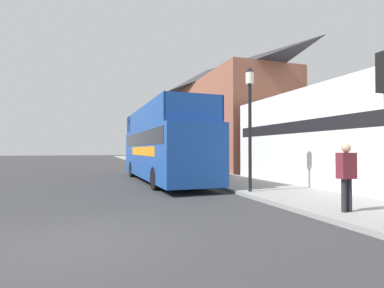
% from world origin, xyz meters
% --- Properties ---
extents(ground_plane, '(144.00, 144.00, 0.00)m').
position_xyz_m(ground_plane, '(0.00, 21.00, 0.00)').
color(ground_plane, '#333335').
extents(sidewalk, '(3.54, 108.00, 0.14)m').
position_xyz_m(sidewalk, '(7.52, 18.00, 0.07)').
color(sidewalk, gray).
rests_on(sidewalk, ground_plane).
extents(pub_white_frontage, '(6.01, 13.06, 4.54)m').
position_xyz_m(pub_white_frontage, '(12.28, 4.42, 2.27)').
color(pub_white_frontage, white).
rests_on(pub_white_frontage, ground_plane).
extents(brick_terrace_rear, '(6.00, 24.99, 10.49)m').
position_xyz_m(brick_terrace_rear, '(12.29, 24.45, 5.24)').
color(brick_terrace_rear, '#935642').
rests_on(brick_terrace_rear, ground_plane).
extents(tour_bus, '(2.79, 11.19, 3.99)m').
position_xyz_m(tour_bus, '(4.08, 10.31, 1.83)').
color(tour_bus, '#19479E').
rests_on(tour_bus, ground_plane).
extents(parked_car_ahead_of_bus, '(1.97, 4.43, 1.34)m').
position_xyz_m(parked_car_ahead_of_bus, '(4.62, 19.61, 0.63)').
color(parked_car_ahead_of_bus, silver).
rests_on(parked_car_ahead_of_bus, ground_plane).
extents(pedestrian_nearest, '(0.47, 0.26, 1.78)m').
position_xyz_m(pedestrian_nearest, '(6.67, 0.13, 1.21)').
color(pedestrian_nearest, '#232328').
rests_on(pedestrian_nearest, sidewalk).
extents(lamp_post_nearest, '(0.35, 0.35, 4.87)m').
position_xyz_m(lamp_post_nearest, '(6.22, 4.33, 3.48)').
color(lamp_post_nearest, black).
rests_on(lamp_post_nearest, sidewalk).
extents(lamp_post_second, '(0.35, 0.35, 4.92)m').
position_xyz_m(lamp_post_second, '(6.33, 13.12, 3.52)').
color(lamp_post_second, black).
rests_on(lamp_post_second, sidewalk).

